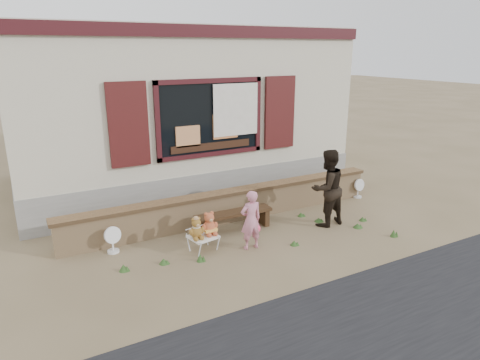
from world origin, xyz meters
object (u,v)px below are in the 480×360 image
bench (234,217)px  child (251,220)px  teddy_bear_left (196,228)px  teddy_bear_right (209,223)px  folding_chair (203,237)px  adult (327,188)px

bench → child: 0.89m
teddy_bear_left → teddy_bear_right: (0.27, 0.05, 0.02)m
teddy_bear_left → child: 0.99m
bench → teddy_bear_right: bearing=-145.3°
bench → folding_chair: (-0.90, -0.52, -0.03)m
bench → folding_chair: 1.04m
child → adult: (1.91, 0.22, 0.24)m
folding_chair → teddy_bear_left: teddy_bear_left is taller
teddy_bear_left → folding_chair: bearing=-0.0°
teddy_bear_right → child: 0.75m
child → adult: 1.94m
bench → teddy_bear_left: bearing=-150.4°
folding_chair → adult: 2.77m
bench → folding_chair: bench is taller
folding_chair → child: child is taller
folding_chair → adult: bearing=-13.2°
folding_chair → adult: (2.71, -0.10, 0.53)m
adult → teddy_bear_left: bearing=-5.9°
folding_chair → teddy_bear_right: size_ratio=1.25×
folding_chair → teddy_bear_left: bearing=180.0°
teddy_bear_right → adult: adult is taller
adult → bench: bearing=-23.5°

